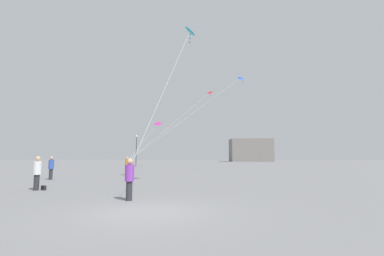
{
  "coord_description": "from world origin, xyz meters",
  "views": [
    {
      "loc": [
        2.09,
        -8.59,
        1.77
      ],
      "look_at": [
        0.0,
        21.44,
        5.05
      ],
      "focal_mm": 24.71,
      "sensor_mm": 36.0,
      "label": 1
    }
  ],
  "objects_px": {
    "person_in_blue": "(51,167)",
    "kite_cobalt_diamond": "(237,81)",
    "person_in_orange": "(127,165)",
    "kite_cyan_diamond": "(190,32)",
    "kite_magenta_delta": "(157,125)",
    "kite_crimson_delta": "(206,96)",
    "lamppost_east": "(136,146)",
    "handbag_beside_flyer": "(44,188)",
    "person_in_white": "(37,172)",
    "person_in_purple": "(129,177)",
    "building_left_hall": "(250,150)"
  },
  "relations": [
    {
      "from": "lamppost_east",
      "to": "handbag_beside_flyer",
      "type": "distance_m",
      "value": 33.54
    },
    {
      "from": "kite_crimson_delta",
      "to": "kite_cobalt_diamond",
      "type": "height_order",
      "value": "kite_crimson_delta"
    },
    {
      "from": "person_in_blue",
      "to": "lamppost_east",
      "type": "distance_m",
      "value": 26.95
    },
    {
      "from": "kite_cobalt_diamond",
      "to": "kite_crimson_delta",
      "type": "bearing_deg",
      "value": 115.53
    },
    {
      "from": "kite_magenta_delta",
      "to": "building_left_hall",
      "type": "bearing_deg",
      "value": 66.29
    },
    {
      "from": "kite_magenta_delta",
      "to": "kite_cyan_diamond",
      "type": "relative_size",
      "value": 2.3
    },
    {
      "from": "person_in_blue",
      "to": "kite_crimson_delta",
      "type": "height_order",
      "value": "kite_crimson_delta"
    },
    {
      "from": "kite_magenta_delta",
      "to": "kite_cyan_diamond",
      "type": "distance_m",
      "value": 29.68
    },
    {
      "from": "person_in_blue",
      "to": "person_in_orange",
      "type": "height_order",
      "value": "person_in_blue"
    },
    {
      "from": "person_in_purple",
      "to": "handbag_beside_flyer",
      "type": "distance_m",
      "value": 6.37
    },
    {
      "from": "kite_crimson_delta",
      "to": "handbag_beside_flyer",
      "type": "xyz_separation_m",
      "value": [
        -8.27,
        -29.06,
        -11.7
      ]
    },
    {
      "from": "person_in_orange",
      "to": "kite_cyan_diamond",
      "type": "xyz_separation_m",
      "value": [
        6.79,
        -8.83,
        8.94
      ]
    },
    {
      "from": "person_in_orange",
      "to": "person_in_white",
      "type": "bearing_deg",
      "value": 24.33
    },
    {
      "from": "person_in_orange",
      "to": "kite_crimson_delta",
      "type": "bearing_deg",
      "value": -173.25
    },
    {
      "from": "person_in_blue",
      "to": "kite_crimson_delta",
      "type": "bearing_deg",
      "value": 21.53
    },
    {
      "from": "handbag_beside_flyer",
      "to": "kite_cyan_diamond",
      "type": "bearing_deg",
      "value": 20.08
    },
    {
      "from": "person_in_white",
      "to": "kite_crimson_delta",
      "type": "height_order",
      "value": "kite_crimson_delta"
    },
    {
      "from": "handbag_beside_flyer",
      "to": "person_in_white",
      "type": "bearing_deg",
      "value": -164.05
    },
    {
      "from": "person_in_orange",
      "to": "kite_cyan_diamond",
      "type": "distance_m",
      "value": 14.28
    },
    {
      "from": "person_in_blue",
      "to": "building_left_hall",
      "type": "xyz_separation_m",
      "value": [
        27.32,
        79.99,
        3.18
      ]
    },
    {
      "from": "lamppost_east",
      "to": "handbag_beside_flyer",
      "type": "bearing_deg",
      "value": -82.36
    },
    {
      "from": "kite_magenta_delta",
      "to": "kite_crimson_delta",
      "type": "relative_size",
      "value": 1.09
    },
    {
      "from": "building_left_hall",
      "to": "lamppost_east",
      "type": "distance_m",
      "value": 60.21
    },
    {
      "from": "person_in_purple",
      "to": "kite_crimson_delta",
      "type": "xyz_separation_m",
      "value": [
        2.7,
        32.05,
        10.89
      ]
    },
    {
      "from": "person_in_white",
      "to": "building_left_hall",
      "type": "distance_m",
      "value": 89.7
    },
    {
      "from": "kite_cobalt_diamond",
      "to": "kite_cyan_diamond",
      "type": "distance_m",
      "value": 18.27
    },
    {
      "from": "person_in_purple",
      "to": "handbag_beside_flyer",
      "type": "bearing_deg",
      "value": 118.46
    },
    {
      "from": "person_in_orange",
      "to": "handbag_beside_flyer",
      "type": "height_order",
      "value": "person_in_orange"
    },
    {
      "from": "person_in_white",
      "to": "kite_crimson_delta",
      "type": "xyz_separation_m",
      "value": [
        8.62,
        29.16,
        10.84
      ]
    },
    {
      "from": "person_in_blue",
      "to": "person_in_purple",
      "type": "xyz_separation_m",
      "value": [
        9.1,
        -9.24,
        -0.05
      ]
    },
    {
      "from": "lamppost_east",
      "to": "kite_cobalt_diamond",
      "type": "bearing_deg",
      "value": -37.07
    },
    {
      "from": "person_in_white",
      "to": "kite_magenta_delta",
      "type": "height_order",
      "value": "kite_magenta_delta"
    },
    {
      "from": "person_in_blue",
      "to": "lamppost_east",
      "type": "height_order",
      "value": "lamppost_east"
    },
    {
      "from": "person_in_white",
      "to": "lamppost_east",
      "type": "relative_size",
      "value": 0.32
    },
    {
      "from": "person_in_white",
      "to": "kite_cyan_diamond",
      "type": "bearing_deg",
      "value": -169.98
    },
    {
      "from": "person_in_blue",
      "to": "lamppost_east",
      "type": "xyz_separation_m",
      "value": [
        -0.9,
        26.8,
        2.73
      ]
    },
    {
      "from": "person_in_white",
      "to": "kite_cobalt_diamond",
      "type": "relative_size",
      "value": 0.14
    },
    {
      "from": "kite_cobalt_diamond",
      "to": "building_left_hall",
      "type": "xyz_separation_m",
      "value": [
        11.33,
        65.95,
        -7.54
      ]
    },
    {
      "from": "person_in_orange",
      "to": "building_left_hall",
      "type": "height_order",
      "value": "building_left_hall"
    },
    {
      "from": "kite_crimson_delta",
      "to": "handbag_beside_flyer",
      "type": "relative_size",
      "value": 60.22
    },
    {
      "from": "building_left_hall",
      "to": "handbag_beside_flyer",
      "type": "distance_m",
      "value": 89.55
    },
    {
      "from": "person_in_blue",
      "to": "kite_cobalt_diamond",
      "type": "relative_size",
      "value": 0.14
    },
    {
      "from": "kite_crimson_delta",
      "to": "person_in_orange",
      "type": "bearing_deg",
      "value": -113.18
    },
    {
      "from": "person_in_blue",
      "to": "kite_cobalt_diamond",
      "type": "distance_m",
      "value": 23.83
    },
    {
      "from": "person_in_purple",
      "to": "kite_cyan_diamond",
      "type": "distance_m",
      "value": 10.86
    },
    {
      "from": "building_left_hall",
      "to": "person_in_purple",
      "type": "bearing_deg",
      "value": -101.54
    },
    {
      "from": "person_in_white",
      "to": "person_in_purple",
      "type": "distance_m",
      "value": 6.59
    },
    {
      "from": "person_in_orange",
      "to": "kite_crimson_delta",
      "type": "relative_size",
      "value": 0.09
    },
    {
      "from": "person_in_white",
      "to": "lamppost_east",
      "type": "distance_m",
      "value": 33.51
    },
    {
      "from": "kite_magenta_delta",
      "to": "kite_cyan_diamond",
      "type": "bearing_deg",
      "value": -74.41
    }
  ]
}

